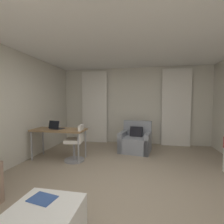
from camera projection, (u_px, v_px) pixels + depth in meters
ground_plane at (124, 188)px, 2.69m from camera, size 12.00×12.00×0.00m
wall_window at (134, 106)px, 5.58m from camera, size 5.12×0.06×2.60m
ceiling at (124, 26)px, 2.53m from camera, size 5.12×6.12×0.06m
curtain_left_panel at (95, 107)px, 5.71m from camera, size 0.90×0.06×2.50m
curtain_right_panel at (176, 108)px, 5.20m from camera, size 0.90×0.06×2.50m
armchair at (136, 141)px, 4.68m from camera, size 0.96×0.90×0.86m
desk at (59, 132)px, 4.02m from camera, size 1.32×0.57×0.76m
desk_chair at (76, 145)px, 3.89m from camera, size 0.48×0.48×0.88m
laptop at (56, 127)px, 4.01m from camera, size 0.37×0.32×0.22m
coffee_table at (45, 224)px, 1.64m from camera, size 0.69×0.63×0.37m
magazine_open at (42, 199)px, 1.76m from camera, size 0.31×0.25×0.01m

